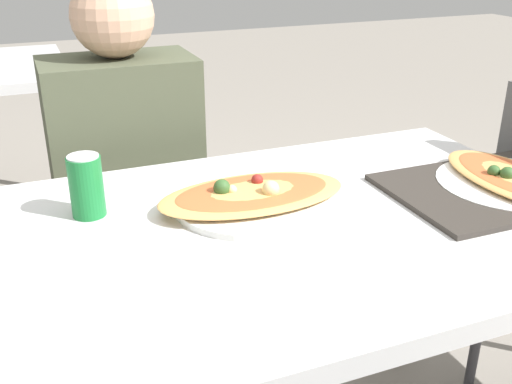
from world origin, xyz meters
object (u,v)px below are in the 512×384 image
object	(u,v)px
dining_table	(252,262)
soda_can	(86,186)
pizza_main	(253,197)
pizza_second	(510,180)
person_seated	(127,161)
chair_far_seated	(124,204)

from	to	relation	value
dining_table	soda_can	size ratio (longest dim) A/B	11.06
soda_can	pizza_main	bearing A→B (deg)	-13.54
pizza_main	pizza_second	bearing A→B (deg)	-13.17
person_seated	pizza_main	world-z (taller)	person_seated
soda_can	dining_table	bearing A→B (deg)	-32.31
pizza_second	pizza_main	bearing A→B (deg)	166.83
dining_table	pizza_main	world-z (taller)	pizza_main
chair_far_seated	soda_can	distance (m)	0.65
soda_can	chair_far_seated	bearing A→B (deg)	74.85
pizza_second	chair_far_seated	bearing A→B (deg)	133.40
person_seated	pizza_main	xyz separation A→B (m)	(0.17, -0.51, 0.08)
chair_far_seated	soda_can	size ratio (longest dim) A/B	7.55
dining_table	pizza_main	distance (m)	0.14
person_seated	pizza_main	size ratio (longest dim) A/B	3.01
chair_far_seated	dining_table	bearing A→B (deg)	99.79
soda_can	pizza_second	world-z (taller)	soda_can
chair_far_seated	person_seated	distance (m)	0.22
soda_can	person_seated	bearing A→B (deg)	71.00
pizza_main	chair_far_seated	bearing A→B (deg)	104.81
pizza_main	soda_can	distance (m)	0.33
pizza_main	pizza_second	size ratio (longest dim) A/B	1.07
dining_table	person_seated	distance (m)	0.63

